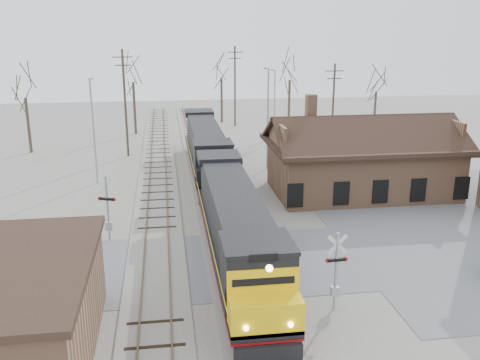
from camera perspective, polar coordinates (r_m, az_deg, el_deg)
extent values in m
plane|color=#9C978D|center=(31.27, -0.54, -8.84)|extent=(140.00, 140.00, 0.00)
cube|color=slate|center=(31.27, -0.54, -8.81)|extent=(60.00, 9.00, 0.03)
cube|color=#9C978D|center=(45.21, -3.08, -0.75)|extent=(3.40, 90.00, 0.12)
cube|color=#473323|center=(45.12, -3.99, -0.66)|extent=(0.08, 90.00, 0.14)
cube|color=#473323|center=(45.24, -2.18, -0.58)|extent=(0.08, 90.00, 0.14)
cube|color=#9C978D|center=(45.06, -8.79, -0.98)|extent=(3.40, 90.00, 0.12)
cube|color=#473323|center=(45.04, -9.70, -0.89)|extent=(0.08, 90.00, 0.14)
cube|color=#473323|center=(45.02, -7.88, -0.81)|extent=(0.08, 90.00, 0.14)
cube|color=#9D6E51|center=(44.50, 12.83, 1.18)|extent=(14.00, 8.00, 4.00)
cube|color=black|center=(44.02, 13.00, 3.82)|extent=(15.20, 9.20, 0.30)
cube|color=black|center=(41.73, 14.20, 4.47)|extent=(15.00, 4.71, 2.66)
cube|color=black|center=(45.94, 12.06, 5.66)|extent=(15.00, 4.71, 2.66)
cube|color=#9D6E51|center=(43.68, 7.57, 7.60)|extent=(0.80, 0.80, 2.20)
cube|color=black|center=(25.39, 1.44, -13.80)|extent=(2.48, 3.97, 0.99)
cube|color=black|center=(37.02, -1.89, -3.85)|extent=(2.48, 3.97, 0.99)
cube|color=black|center=(30.76, -0.56, -6.55)|extent=(2.98, 19.85, 0.35)
cube|color=maroon|center=(30.85, -0.56, -6.92)|extent=(3.00, 19.85, 0.12)
cube|color=black|center=(31.36, -0.87, -3.09)|extent=(2.58, 14.39, 2.78)
cube|color=black|center=(23.52, 1.85, -9.96)|extent=(2.98, 2.78, 2.78)
cube|color=yellow|center=(22.45, 2.60, -13.77)|extent=(2.98, 1.79, 1.39)
cube|color=black|center=(22.42, 3.04, -18.32)|extent=(2.78, 0.25, 0.99)
cylinder|color=#FFF2CC|center=(20.57, 3.16, -9.39)|extent=(0.28, 0.10, 0.28)
cube|color=black|center=(44.05, -2.96, -0.55)|extent=(2.48, 3.97, 0.99)
cube|color=black|center=(56.49, -4.18, 3.20)|extent=(2.48, 3.97, 0.99)
cube|color=black|center=(50.05, -3.66, 2.43)|extent=(2.98, 19.85, 0.35)
cube|color=maroon|center=(50.10, -3.66, 2.19)|extent=(3.00, 19.85, 0.12)
cube|color=black|center=(50.91, -3.81, 4.44)|extent=(2.58, 14.39, 2.78)
cube|color=black|center=(42.57, -2.89, 2.11)|extent=(2.98, 2.78, 2.78)
cube|color=black|center=(41.17, -2.66, 0.41)|extent=(2.98, 1.79, 1.39)
cube|color=black|center=(40.66, -2.49, -1.99)|extent=(2.78, 0.25, 0.99)
cylinder|color=#A5A8AD|center=(26.26, 10.20, -9.54)|extent=(0.14, 0.14, 3.90)
cube|color=silver|center=(25.70, 10.35, -6.79)|extent=(1.02, 0.09, 1.02)
cube|color=silver|center=(25.70, 10.35, -6.79)|extent=(1.02, 0.09, 1.02)
cube|color=black|center=(26.01, 10.26, -8.38)|extent=(0.88, 0.20, 0.15)
cylinder|color=#B20C0C|center=(25.86, 9.35, -8.48)|extent=(0.24, 0.09, 0.23)
cylinder|color=#B20C0C|center=(26.16, 11.17, -8.27)|extent=(0.24, 0.09, 0.23)
cube|color=#A5A8AD|center=(26.74, 10.08, -11.61)|extent=(0.39, 0.29, 0.49)
cylinder|color=#A5A8AD|center=(34.67, -13.95, -2.98)|extent=(0.15, 0.15, 4.25)
cube|color=silver|center=(34.22, -14.11, -0.63)|extent=(1.05, 0.44, 1.11)
cube|color=silver|center=(34.22, -14.11, -0.63)|extent=(1.05, 0.44, 1.11)
cube|color=black|center=(34.47, -14.02, -1.98)|extent=(0.95, 0.49, 0.16)
cylinder|color=#B20C0C|center=(34.26, -13.30, -2.04)|extent=(0.27, 0.17, 0.26)
cylinder|color=#B20C0C|center=(34.68, -14.72, -1.92)|extent=(0.27, 0.17, 0.26)
cube|color=#A5A8AD|center=(35.06, -13.82, -4.79)|extent=(0.43, 0.32, 0.53)
cylinder|color=#A5A8AD|center=(47.07, -15.36, 4.96)|extent=(0.18, 0.18, 9.03)
cylinder|color=#A5A8AD|center=(47.34, -15.63, 10.41)|extent=(0.12, 1.80, 0.12)
cube|color=#A5A8AD|center=(48.14, -15.51, 10.39)|extent=(0.25, 0.50, 0.12)
cylinder|color=#A5A8AD|center=(50.26, 2.99, 6.47)|extent=(0.18, 0.18, 9.49)
cylinder|color=#A5A8AD|center=(50.56, 2.86, 11.84)|extent=(0.12, 1.80, 0.12)
cube|color=#A5A8AD|center=(51.35, 2.69, 11.79)|extent=(0.25, 0.50, 0.12)
cylinder|color=#A5A8AD|center=(62.36, 3.69, 7.84)|extent=(0.18, 0.18, 8.36)
cylinder|color=#A5A8AD|center=(62.77, 3.58, 11.65)|extent=(0.12, 1.80, 0.12)
cube|color=#A5A8AD|center=(63.56, 3.43, 11.62)|extent=(0.25, 0.50, 0.12)
cylinder|color=#382D23|center=(56.30, -12.14, 7.94)|extent=(0.24, 0.24, 10.95)
cube|color=#382D23|center=(55.84, -12.43, 12.69)|extent=(2.00, 0.10, 0.10)
cube|color=#382D23|center=(55.89, -12.38, 11.87)|extent=(1.60, 0.10, 0.10)
cylinder|color=#382D23|center=(72.25, -0.54, 9.91)|extent=(0.24, 0.24, 10.58)
cube|color=#382D23|center=(71.89, -0.55, 13.47)|extent=(2.00, 0.10, 0.10)
cube|color=#382D23|center=(71.94, -0.55, 12.84)|extent=(1.60, 0.10, 0.10)
cylinder|color=#382D23|center=(60.05, 9.89, 7.74)|extent=(0.24, 0.24, 9.26)
cube|color=#382D23|center=(59.62, 10.07, 11.38)|extent=(2.00, 0.10, 0.10)
cube|color=#382D23|center=(59.69, 10.03, 10.62)|extent=(1.60, 0.10, 0.10)
cylinder|color=#382D23|center=(61.42, -21.64, 5.43)|extent=(0.32, 0.32, 5.87)
cylinder|color=#382D23|center=(68.45, -11.18, 7.51)|extent=(0.32, 0.32, 6.44)
cylinder|color=#382D23|center=(75.38, -1.97, 8.49)|extent=(0.32, 0.32, 6.19)
cylinder|color=#382D23|center=(69.93, 5.25, 7.94)|extent=(0.32, 0.32, 6.48)
cylinder|color=#382D23|center=(70.59, 14.17, 7.05)|extent=(0.32, 0.32, 5.16)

